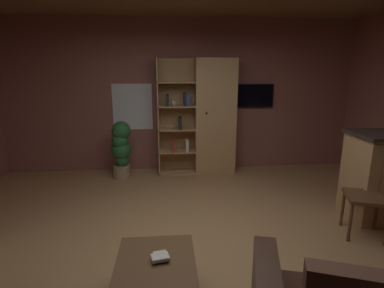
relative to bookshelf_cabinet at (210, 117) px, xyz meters
name	(u,v)px	position (x,y,z in m)	size (l,w,h in m)	color
floor	(195,253)	(-0.50, -2.53, -1.02)	(6.36, 5.54, 0.02)	#A37A4C
wall_back	(181,97)	(-0.50, 0.27, 0.35)	(6.48, 0.06, 2.72)	#8E544C
window_pane_back	(133,107)	(-1.38, 0.24, 0.17)	(0.71, 0.01, 0.83)	white
bookshelf_cabinet	(210,117)	(0.00, 0.00, 0.00)	(1.37, 0.41, 2.03)	tan
coffee_table	(156,269)	(-0.87, -3.23, -0.67)	(0.60, 0.67, 0.42)	brown
table_book_0	(160,255)	(-0.83, -3.19, -0.58)	(0.10, 0.10, 0.02)	beige
table_book_1	(160,257)	(-0.83, -3.25, -0.56)	(0.13, 0.09, 0.03)	beige
dining_chair	(376,192)	(1.50, -2.38, -0.48)	(0.53, 0.53, 0.92)	brown
potted_floor_plant	(121,148)	(-1.56, -0.19, -0.48)	(0.36, 0.35, 0.99)	#9E896B
wall_mounted_tv	(253,96)	(0.83, 0.21, 0.36)	(0.76, 0.06, 0.43)	black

